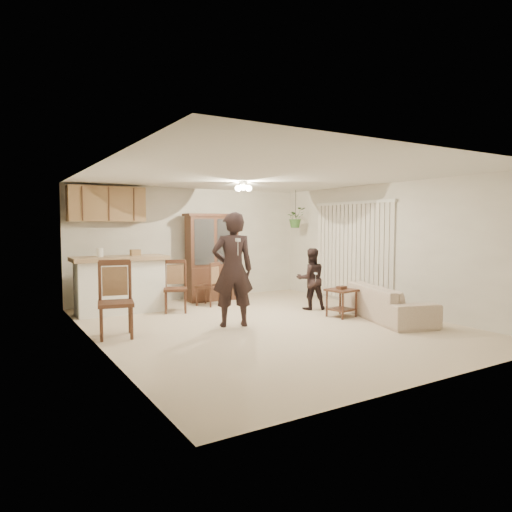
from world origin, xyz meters
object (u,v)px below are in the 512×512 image
sofa (387,299)px  child (311,276)px  chair_bar (116,316)px  chair_hutch_left (176,298)px  chair_hutch_right (208,293)px  china_hutch (212,258)px  adult (233,272)px  side_table (341,302)px

sofa → child: bearing=40.0°
sofa → chair_bar: 4.64m
child → chair_bar: bearing=23.8°
sofa → chair_hutch_left: size_ratio=1.87×
child → chair_hutch_right: 2.18m
sofa → china_hutch: size_ratio=0.97×
adult → chair_hutch_left: size_ratio=1.80×
child → chair_hutch_right: bearing=-23.0°
chair_hutch_left → chair_bar: bearing=-115.2°
adult → chair_bar: (-1.86, 0.24, -0.57)m
chair_bar → chair_hutch_left: bearing=55.8°
china_hutch → side_table: 3.22m
side_table → chair_bar: chair_bar is taller
side_table → china_hutch: bearing=112.8°
child → chair_bar: child is taller
sofa → china_hutch: 3.95m
adult → china_hutch: (0.84, 2.54, 0.05)m
sofa → child: size_ratio=1.39×
side_table → chair_bar: bearing=171.3°
sofa → adult: bearing=88.3°
child → chair_bar: (-3.90, -0.28, -0.35)m
side_table → sofa: bearing=-44.7°
side_table → adult: bearing=170.1°
sofa → side_table: sofa is taller
chair_bar → chair_hutch_right: size_ratio=1.27×
child → side_table: (0.02, -0.88, -0.41)m
sofa → child: 1.59m
chair_bar → chair_hutch_left: chair_bar is taller
chair_bar → adult: bearing=5.2°
adult → child: (2.04, 0.52, -0.22)m
china_hutch → chair_hutch_right: china_hutch is taller
child → chair_hutch_left: (-2.41, 1.12, -0.39)m
child → chair_hutch_left: 2.69m
china_hutch → chair_hutch_right: (-0.37, -0.58, -0.69)m
chair_bar → chair_hutch_right: chair_bar is taller
adult → china_hutch: bearing=-91.0°
adult → child: size_ratio=1.33×
child → china_hutch: size_ratio=0.70×
adult → chair_hutch_left: (-0.37, 1.64, -0.62)m
child → china_hutch: bearing=-39.7°
chair_hutch_right → chair_hutch_left: bearing=-11.2°
chair_hutch_left → chair_hutch_right: chair_hutch_left is taller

